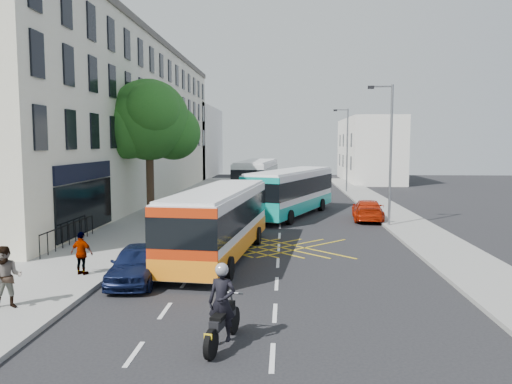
# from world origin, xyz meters

# --- Properties ---
(ground) EXTENTS (120.00, 120.00, 0.00)m
(ground) POSITION_xyz_m (0.00, 0.00, 0.00)
(ground) COLOR black
(ground) RESTS_ON ground
(pavement_left) EXTENTS (5.00, 70.00, 0.15)m
(pavement_left) POSITION_xyz_m (-8.50, 15.00, 0.07)
(pavement_left) COLOR gray
(pavement_left) RESTS_ON ground
(pavement_right) EXTENTS (3.00, 70.00, 0.15)m
(pavement_right) POSITION_xyz_m (7.50, 15.00, 0.07)
(pavement_right) COLOR gray
(pavement_right) RESTS_ON ground
(terrace_main) EXTENTS (8.30, 45.00, 13.50)m
(terrace_main) POSITION_xyz_m (-14.00, 24.49, 6.76)
(terrace_main) COLOR beige
(terrace_main) RESTS_ON ground
(terrace_far) EXTENTS (8.00, 20.00, 10.00)m
(terrace_far) POSITION_xyz_m (-14.00, 55.00, 5.00)
(terrace_far) COLOR silver
(terrace_far) RESTS_ON ground
(building_right) EXTENTS (6.00, 18.00, 8.00)m
(building_right) POSITION_xyz_m (11.00, 48.00, 4.00)
(building_right) COLOR silver
(building_right) RESTS_ON ground
(street_tree) EXTENTS (6.30, 5.70, 8.80)m
(street_tree) POSITION_xyz_m (-8.51, 14.97, 6.29)
(street_tree) COLOR #382619
(street_tree) RESTS_ON pavement_left
(lamp_near) EXTENTS (1.45, 0.15, 8.00)m
(lamp_near) POSITION_xyz_m (6.20, 12.00, 4.62)
(lamp_near) COLOR slate
(lamp_near) RESTS_ON pavement_right
(lamp_far) EXTENTS (1.45, 0.15, 8.00)m
(lamp_far) POSITION_xyz_m (6.20, 32.00, 4.62)
(lamp_far) COLOR slate
(lamp_far) RESTS_ON pavement_right
(railings) EXTENTS (0.08, 5.60, 1.14)m
(railings) POSITION_xyz_m (-9.70, 5.30, 0.72)
(railings) COLOR black
(railings) RESTS_ON pavement_left
(bus_near) EXTENTS (3.53, 10.67, 2.94)m
(bus_near) POSITION_xyz_m (-2.52, 3.95, 1.55)
(bus_near) COLOR silver
(bus_near) RESTS_ON ground
(bus_mid) EXTENTS (6.23, 11.12, 3.07)m
(bus_mid) POSITION_xyz_m (0.70, 16.42, 1.62)
(bus_mid) COLOR silver
(bus_mid) RESTS_ON ground
(bus_far) EXTENTS (3.60, 11.84, 3.28)m
(bus_far) POSITION_xyz_m (-2.27, 28.15, 1.73)
(bus_far) COLOR silver
(bus_far) RESTS_ON ground
(motorbike) EXTENTS (0.84, 2.27, 2.04)m
(motorbike) POSITION_xyz_m (-1.21, -5.39, 0.96)
(motorbike) COLOR black
(motorbike) RESTS_ON ground
(parked_car_blue) EXTENTS (1.78, 3.98, 1.33)m
(parked_car_blue) POSITION_xyz_m (-4.90, -0.08, 0.66)
(parked_car_blue) COLOR #0E1638
(parked_car_blue) RESTS_ON ground
(parked_car_silver) EXTENTS (1.86, 4.05, 1.29)m
(parked_car_silver) POSITION_xyz_m (-4.90, 8.14, 0.64)
(parked_car_silver) COLOR #B8BCC0
(parked_car_silver) RESTS_ON ground
(red_hatchback) EXTENTS (2.26, 4.67, 1.31)m
(red_hatchback) POSITION_xyz_m (5.50, 14.62, 0.66)
(red_hatchback) COLOR #BC2308
(red_hatchback) RESTS_ON ground
(distant_car_grey) EXTENTS (2.38, 4.57, 1.23)m
(distant_car_grey) POSITION_xyz_m (0.62, 39.17, 0.61)
(distant_car_grey) COLOR #3E4046
(distant_car_grey) RESTS_ON ground
(distant_car_silver) EXTENTS (2.06, 4.29, 1.41)m
(distant_car_silver) POSITION_xyz_m (2.50, 35.93, 0.71)
(distant_car_silver) COLOR #A5A8AC
(distant_car_silver) RESTS_ON ground
(pedestrian_near) EXTENTS (1.03, 0.89, 1.80)m
(pedestrian_near) POSITION_xyz_m (-7.67, -3.45, 1.05)
(pedestrian_near) COLOR gray
(pedestrian_near) RESTS_ON pavement_left
(pedestrian_far) EXTENTS (0.98, 0.61, 1.55)m
(pedestrian_far) POSITION_xyz_m (-7.00, 0.26, 0.93)
(pedestrian_far) COLOR gray
(pedestrian_far) RESTS_ON pavement_left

